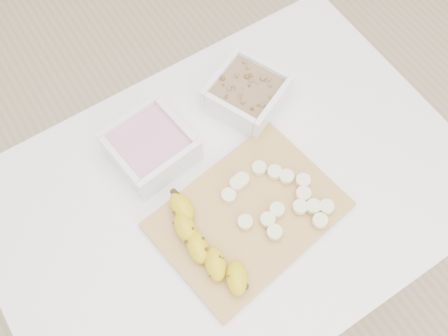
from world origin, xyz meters
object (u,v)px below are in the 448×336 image
bowl_yogurt (150,147)px  bowl_granola (247,93)px  cutting_board (248,215)px  banana (207,246)px  table (231,208)px

bowl_yogurt → bowl_granola: bearing=0.3°
bowl_granola → cutting_board: bearing=-123.3°
bowl_yogurt → banana: (-0.01, -0.25, -0.00)m
cutting_board → bowl_yogurt: bearing=112.2°
cutting_board → banana: bearing=-171.4°
table → bowl_yogurt: size_ratio=5.71×
cutting_board → bowl_granola: bearing=56.7°
table → banana: size_ratio=4.25×
bowl_granola → cutting_board: (-0.15, -0.23, -0.03)m
table → cutting_board: (-0.00, -0.07, 0.10)m
bowl_yogurt → banana: bowl_yogurt is taller
table → cutting_board: size_ratio=2.75×
bowl_yogurt → bowl_granola: bowl_yogurt is taller
table → bowl_yogurt: bearing=120.4°
cutting_board → banana: 0.11m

